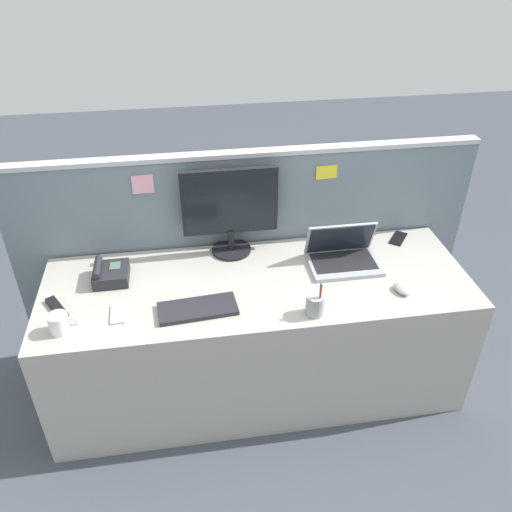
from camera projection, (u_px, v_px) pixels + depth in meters
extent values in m
plane|color=#424751|center=(257.00, 382.00, 2.99)|extent=(10.00, 10.00, 0.00)
cube|color=#ADA89E|center=(257.00, 335.00, 2.79)|extent=(2.12, 0.74, 0.71)
cube|color=slate|center=(246.00, 255.00, 2.99)|extent=(2.51, 0.06, 1.21)
cube|color=#B7BAC1|center=(245.00, 153.00, 2.64)|extent=(2.51, 0.07, 0.02)
cube|color=pink|center=(143.00, 184.00, 2.61)|extent=(0.11, 0.01, 0.10)
cube|color=yellow|center=(327.00, 172.00, 2.73)|extent=(0.11, 0.01, 0.07)
cylinder|color=black|center=(231.00, 250.00, 2.82)|extent=(0.21, 0.21, 0.02)
cylinder|color=black|center=(231.00, 239.00, 2.78)|extent=(0.04, 0.04, 0.11)
cube|color=black|center=(230.00, 202.00, 2.67)|extent=(0.50, 0.03, 0.36)
cube|color=black|center=(230.00, 203.00, 2.65)|extent=(0.47, 0.01, 0.33)
cube|color=#9EA0A8|center=(344.00, 264.00, 2.70)|extent=(0.36, 0.25, 0.02)
cube|color=black|center=(343.00, 261.00, 2.70)|extent=(0.32, 0.18, 0.00)
cube|color=#9EA0A8|center=(340.00, 238.00, 2.72)|extent=(0.36, 0.08, 0.19)
cube|color=black|center=(341.00, 239.00, 2.71)|extent=(0.34, 0.07, 0.17)
cube|color=#232328|center=(111.00, 274.00, 2.59)|extent=(0.17, 0.18, 0.06)
cube|color=#4C6B5B|center=(115.00, 266.00, 2.59)|extent=(0.05, 0.06, 0.01)
cylinder|color=#232328|center=(97.00, 267.00, 2.55)|extent=(0.04, 0.17, 0.04)
cube|color=#232328|center=(198.00, 309.00, 2.40)|extent=(0.37, 0.18, 0.02)
ellipsoid|color=#9EA0A8|center=(402.00, 289.00, 2.51)|extent=(0.09, 0.11, 0.03)
cylinder|color=#99999E|center=(315.00, 305.00, 2.36)|extent=(0.08, 0.08, 0.10)
cylinder|color=red|center=(320.00, 297.00, 2.32)|extent=(0.01, 0.01, 0.13)
cylinder|color=#238438|center=(320.00, 296.00, 2.32)|extent=(0.01, 0.01, 0.14)
cube|color=black|center=(398.00, 238.00, 2.92)|extent=(0.14, 0.15, 0.01)
cube|color=#B7BAC1|center=(118.00, 314.00, 2.38)|extent=(0.07, 0.14, 0.01)
cube|color=black|center=(57.00, 308.00, 2.41)|extent=(0.12, 0.17, 0.02)
cylinder|color=white|center=(59.00, 323.00, 2.26)|extent=(0.09, 0.09, 0.09)
torus|color=white|center=(72.00, 322.00, 2.27)|extent=(0.05, 0.01, 0.05)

